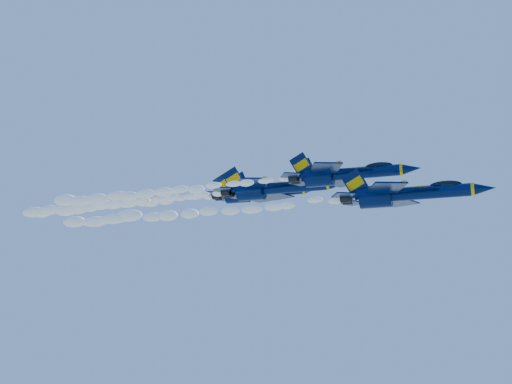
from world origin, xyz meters
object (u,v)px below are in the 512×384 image
(jet_fourth, at_px, (259,192))
(jet_lead, at_px, (406,194))
(jet_third, at_px, (275,188))
(jet_second, at_px, (345,174))

(jet_fourth, bearing_deg, jet_lead, -44.69)
(jet_lead, distance_m, jet_third, 27.04)
(jet_fourth, bearing_deg, jet_second, -42.83)
(jet_fourth, bearing_deg, jet_third, -54.06)
(jet_third, bearing_deg, jet_fourth, 125.94)
(jet_third, height_order, jet_fourth, jet_fourth)
(jet_lead, relative_size, jet_third, 0.85)
(jet_second, distance_m, jet_third, 14.51)
(jet_lead, relative_size, jet_fourth, 0.90)
(jet_lead, height_order, jet_third, jet_third)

